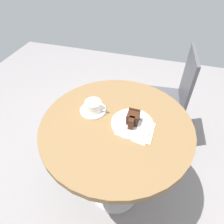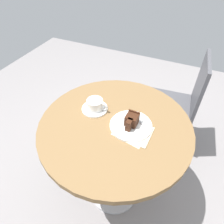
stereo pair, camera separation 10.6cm
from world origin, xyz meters
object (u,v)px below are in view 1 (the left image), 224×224
(coffee_cup, at_px, (94,106))
(fork, at_px, (143,121))
(saucer, at_px, (93,110))
(cake_slice, at_px, (133,118))
(cake_plate, at_px, (132,123))
(teaspoon, at_px, (95,115))
(cafe_chair, at_px, (172,94))
(napkin, at_px, (137,129))

(coffee_cup, height_order, fork, coffee_cup)
(saucer, bearing_deg, coffee_cup, 21.71)
(saucer, height_order, cake_slice, cake_slice)
(cake_plate, distance_m, cake_slice, 0.04)
(coffee_cup, xyz_separation_m, fork, (0.28, -0.01, -0.02))
(saucer, height_order, fork, fork)
(coffee_cup, bearing_deg, cake_plate, -10.38)
(cake_plate, height_order, fork, fork)
(cake_plate, relative_size, cake_slice, 2.35)
(coffee_cup, xyz_separation_m, teaspoon, (0.02, -0.04, -0.03))
(cake_plate, bearing_deg, saucer, 170.27)
(saucer, xyz_separation_m, fork, (0.28, -0.01, 0.01))
(fork, xyz_separation_m, cafe_chair, (0.16, 0.64, -0.26))
(cake_plate, relative_size, fork, 1.58)
(cake_slice, height_order, napkin, cake_slice)
(saucer, xyz_separation_m, coffee_cup, (0.00, 0.00, 0.03))
(napkin, bearing_deg, fork, 69.89)
(saucer, distance_m, fork, 0.28)
(saucer, height_order, napkin, saucer)
(cake_plate, bearing_deg, fork, 28.43)
(fork, height_order, napkin, fork)
(saucer, distance_m, cafe_chair, 0.81)
(cake_slice, relative_size, napkin, 0.49)
(teaspoon, xyz_separation_m, napkin, (0.24, -0.03, -0.01))
(napkin, distance_m, cafe_chair, 0.76)
(fork, bearing_deg, napkin, -85.74)
(saucer, bearing_deg, fork, -2.39)
(teaspoon, height_order, cake_slice, cake_slice)
(coffee_cup, distance_m, cafe_chair, 0.82)
(saucer, height_order, teaspoon, teaspoon)
(cake_slice, relative_size, fork, 0.67)
(cafe_chair, bearing_deg, coffee_cup, -40.38)
(teaspoon, distance_m, napkin, 0.24)
(saucer, distance_m, napkin, 0.27)
(coffee_cup, relative_size, cake_slice, 1.30)
(teaspoon, distance_m, cake_slice, 0.21)
(saucer, height_order, cake_plate, cake_plate)
(cake_plate, distance_m, fork, 0.06)
(cake_slice, bearing_deg, teaspoon, -179.92)
(cake_plate, xyz_separation_m, cafe_chair, (0.21, 0.67, -0.26))
(coffee_cup, relative_size, napkin, 0.64)
(cake_plate, xyz_separation_m, cake_slice, (-0.00, 0.00, 0.04))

